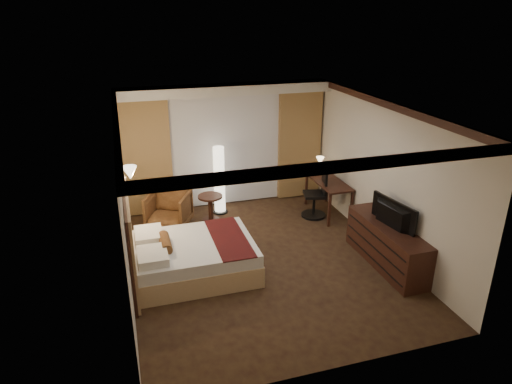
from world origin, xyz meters
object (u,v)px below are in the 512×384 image
object	(u,v)px
floor_lamp	(219,180)
television	(389,210)
side_table	(211,208)
bed	(195,258)
dresser	(387,245)
desk	(328,197)
office_chair	(314,193)
armchair	(169,209)

from	to	relation	value
floor_lamp	television	world-z (taller)	floor_lamp
television	floor_lamp	bearing A→B (deg)	27.68
side_table	floor_lamp	world-z (taller)	floor_lamp
bed	dresser	world-z (taller)	dresser
desk	bed	bearing A→B (deg)	-153.72
side_table	television	bearing A→B (deg)	-46.25
bed	side_table	world-z (taller)	bed
desk	dresser	world-z (taller)	desk
desk	dresser	bearing A→B (deg)	-88.72
side_table	office_chair	size ratio (longest dim) A/B	0.52
bed	desk	distance (m)	3.52
armchair	dresser	size ratio (longest dim) A/B	0.42
desk	armchair	bearing A→B (deg)	174.51
television	side_table	bearing A→B (deg)	34.45
desk	office_chair	xyz separation A→B (m)	(-0.35, -0.05, 0.16)
armchair	side_table	distance (m)	0.88
armchair	dresser	xyz separation A→B (m)	(3.41, -2.56, -0.03)
floor_lamp	television	xyz separation A→B (m)	(2.24, -2.97, 0.29)
dresser	desk	bearing A→B (deg)	91.28
armchair	desk	world-z (taller)	armchair
armchair	dresser	world-z (taller)	armchair
side_table	desk	size ratio (longest dim) A/B	0.43
bed	television	size ratio (longest dim) A/B	1.93
bed	armchair	distance (m)	1.90
armchair	dresser	bearing A→B (deg)	-11.39
bed	desk	xyz separation A→B (m)	(3.16, 1.56, 0.09)
side_table	dresser	distance (m)	3.65
bed	armchair	xyz separation A→B (m)	(-0.20, 1.88, 0.12)
bed	desk	bearing A→B (deg)	26.28
side_table	floor_lamp	size ratio (longest dim) A/B	0.37
bed	side_table	xyz separation A→B (m)	(0.66, 1.94, -0.01)
desk	office_chair	world-z (taller)	office_chair
armchair	floor_lamp	bearing A→B (deg)	45.15
side_table	dresser	bearing A→B (deg)	-45.91
armchair	desk	bearing A→B (deg)	20.04
dresser	armchair	bearing A→B (deg)	143.08
desk	office_chair	size ratio (longest dim) A/B	1.20
desk	television	size ratio (longest dim) A/B	1.27
bed	television	xyz separation A→B (m)	(3.18, -0.68, 0.75)
desk	television	bearing A→B (deg)	-89.49
desk	floor_lamp	bearing A→B (deg)	161.76
television	desk	bearing A→B (deg)	-8.79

